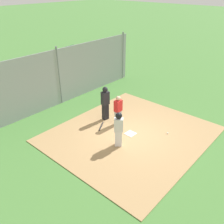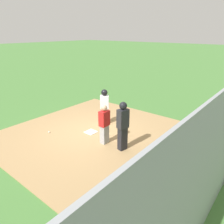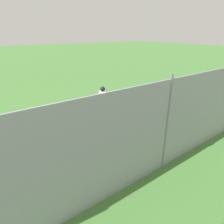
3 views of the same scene
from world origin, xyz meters
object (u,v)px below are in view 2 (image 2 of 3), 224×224
home_plate (91,132)px  runner (104,105)px  baseball_bat (126,138)px  catcher (104,124)px  umpire (123,125)px  baseball (49,132)px

home_plate → runner: (1.08, 0.16, 0.91)m
home_plate → baseball_bat: (0.45, -1.49, 0.02)m
catcher → umpire: (0.05, -0.81, 0.17)m
home_plate → runner: 1.43m
baseball → runner: bearing=-27.2°
runner → umpire: bearing=17.8°
catcher → baseball: (-0.86, 2.37, -0.75)m
umpire → runner: bearing=-21.4°
runner → baseball: (-2.26, 1.16, -0.89)m
baseball_bat → umpire: bearing=177.8°
catcher → runner: 1.85m
home_plate → baseball: baseball is taller
runner → baseball_bat: size_ratio=2.06×
home_plate → umpire: size_ratio=0.24×
catcher → baseball_bat: 1.17m
home_plate → runner: bearing=8.3°
catcher → umpire: 0.83m
runner → baseball: bearing=-65.7°
catcher → baseball_bat: size_ratio=1.94×
umpire → runner: (1.35, 2.02, -0.03)m
baseball_bat → baseball: (-1.63, 2.81, 0.01)m
home_plate → umpire: umpire is taller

